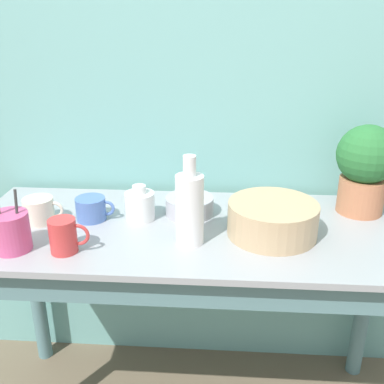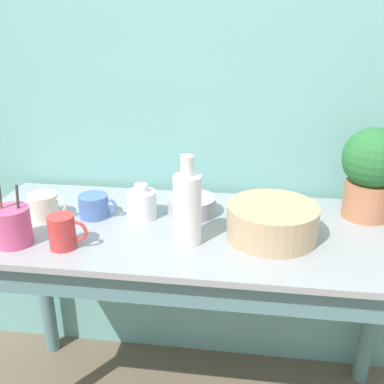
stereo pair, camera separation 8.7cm
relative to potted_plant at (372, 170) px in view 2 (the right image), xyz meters
name	(u,v)px [view 2 (the right image)]	position (x,y,z in m)	size (l,w,h in m)	color
wall_back	(205,77)	(-0.56, 0.19, 0.25)	(6.00, 0.05, 2.40)	#70ADA8
counter_table	(191,272)	(-0.56, -0.18, -0.32)	(1.44, 0.59, 0.78)	slate
potted_plant	(372,170)	(0.00, 0.00, 0.00)	(0.20, 0.20, 0.30)	#B7704C
bowl_wash_large	(272,221)	(-0.31, -0.19, -0.11)	(0.27, 0.27, 0.10)	tan
bottle_tall	(187,208)	(-0.56, -0.26, -0.05)	(0.08, 0.08, 0.27)	white
bottle_short	(142,204)	(-0.74, -0.11, -0.12)	(0.10, 0.10, 0.12)	white
mug_cream	(44,206)	(-1.05, -0.16, -0.12)	(0.13, 0.10, 0.08)	beige
mug_blue	(94,206)	(-0.89, -0.12, -0.13)	(0.13, 0.10, 0.08)	#4C70B7
mug_red	(63,232)	(-0.91, -0.34, -0.11)	(0.12, 0.08, 0.10)	#C63838
bowl_small_steel	(192,205)	(-0.58, -0.06, -0.13)	(0.16, 0.16, 0.06)	#A8A8B2
utensil_cup	(12,226)	(-1.07, -0.34, -0.11)	(0.11, 0.11, 0.22)	#CC4C7F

